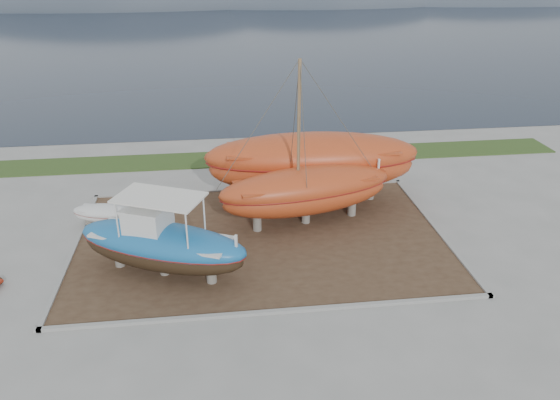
{
  "coord_description": "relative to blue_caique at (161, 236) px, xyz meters",
  "views": [
    {
      "loc": [
        -2.0,
        -19.89,
        13.44
      ],
      "look_at": [
        0.96,
        4.0,
        2.14
      ],
      "focal_mm": 35.0,
      "sensor_mm": 36.0,
      "label": 1
    }
  ],
  "objects": [
    {
      "name": "dirt_patch",
      "position": [
        4.57,
        2.66,
        -1.93
      ],
      "size": [
        18.0,
        12.0,
        0.06
      ],
      "primitive_type": "cube",
      "color": "#422D1E",
      "rests_on": "ground"
    },
    {
      "name": "white_dinghy",
      "position": [
        -3.23,
        5.09,
        -1.35
      ],
      "size": [
        3.87,
        2.14,
        1.1
      ],
      "primitive_type": null,
      "rotation": [
        0.0,
        0.0,
        -0.22
      ],
      "color": "silver",
      "rests_on": "dirt_patch"
    },
    {
      "name": "curb_frame",
      "position": [
        4.57,
        2.66,
        -1.89
      ],
      "size": [
        18.6,
        12.6,
        0.15
      ],
      "primitive_type": null,
      "color": "gray",
      "rests_on": "ground"
    },
    {
      "name": "blue_caique",
      "position": [
        0.0,
        0.0,
        0.0
      ],
      "size": [
        8.22,
        5.49,
        3.81
      ],
      "primitive_type": null,
      "rotation": [
        0.0,
        0.0,
        -0.42
      ],
      "color": "#1A65A6",
      "rests_on": "dirt_patch"
    },
    {
      "name": "orange_bare_hull",
      "position": [
        7.84,
        6.75,
        0.06
      ],
      "size": [
        12.07,
        4.03,
        3.92
      ],
      "primitive_type": null,
      "rotation": [
        0.0,
        0.0,
        -0.04
      ],
      "color": "#AB3D1A",
      "rests_on": "dirt_patch"
    },
    {
      "name": "grass_strip",
      "position": [
        4.57,
        14.16,
        -1.92
      ],
      "size": [
        44.0,
        3.0,
        0.08
      ],
      "primitive_type": "cube",
      "color": "#284219",
      "rests_on": "ground"
    },
    {
      "name": "mountain_ridge",
      "position": [
        4.57,
        123.66,
        -1.96
      ],
      "size": [
        200.0,
        36.0,
        20.0
      ],
      "primitive_type": null,
      "color": "#333D49",
      "rests_on": "ground"
    },
    {
      "name": "sea",
      "position": [
        4.57,
        68.66,
        -1.96
      ],
      "size": [
        260.0,
        100.0,
        0.04
      ],
      "primitive_type": null,
      "color": "#17212F",
      "rests_on": "ground"
    },
    {
      "name": "orange_sailboat",
      "position": [
        7.09,
        4.14,
        2.4
      ],
      "size": [
        9.68,
        4.62,
        8.6
      ],
      "primitive_type": null,
      "rotation": [
        0.0,
        0.0,
        0.21
      ],
      "color": "#AB3D1A",
      "rests_on": "dirt_patch"
    },
    {
      "name": "ground",
      "position": [
        4.57,
        -1.34,
        -1.96
      ],
      "size": [
        140.0,
        140.0,
        0.0
      ],
      "primitive_type": "plane",
      "color": "gray",
      "rests_on": "ground"
    }
  ]
}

